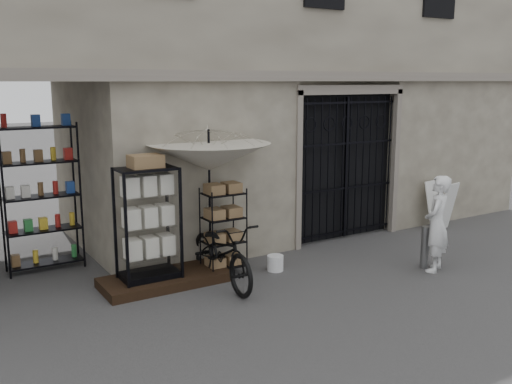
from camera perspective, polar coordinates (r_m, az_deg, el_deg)
ground at (r=9.21m, az=8.95°, el=-9.21°), size 80.00×80.00×0.00m
main_building at (r=12.03m, az=-3.40°, el=17.40°), size 14.00×4.00×9.00m
shop_recess at (r=9.55m, az=-24.02°, el=0.02°), size 3.00×1.70×3.00m
iron_gate at (r=11.63m, az=8.47°, el=2.70°), size 2.50×0.21×3.00m
step_platform at (r=9.25m, az=-9.07°, el=-8.63°), size 2.00×0.90×0.15m
display_cabinet at (r=8.92m, az=-10.71°, el=-3.68°), size 0.95×0.68×1.88m
wire_rack at (r=9.46m, az=-3.28°, el=-4.02°), size 0.65×0.47×1.45m
market_umbrella at (r=9.32m, az=-4.74°, el=4.28°), size 1.84×1.88×2.88m
white_bucket at (r=9.74m, az=1.94°, el=-7.11°), size 0.32×0.32×0.27m
bicycle at (r=9.18m, az=-3.38°, el=-9.15°), size 0.73×1.07×1.99m
steel_bollard at (r=10.21m, az=16.53°, el=-5.33°), size 0.17×0.17×0.74m
shopkeeper at (r=10.24m, az=17.36°, el=-7.48°), size 1.35×1.71×0.39m
easel_sign at (r=12.89m, az=18.00°, el=-1.29°), size 0.59×0.65×1.03m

